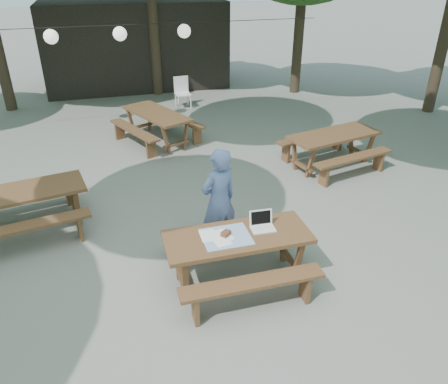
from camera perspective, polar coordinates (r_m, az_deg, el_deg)
The scene contains 11 objects.
ground at distance 6.92m, azimuth -6.29°, elevation -8.00°, with size 80.00×80.00×0.00m, color slate.
pavilion at distance 16.29m, azimuth -11.54°, elevation 18.49°, with size 6.00×3.00×2.80m, color black.
main_picnic_table at distance 6.17m, azimuth 1.76°, elevation -8.42°, with size 2.00×1.58×0.75m.
picnic_table_nw at distance 7.94m, azimuth -24.60°, elevation -2.16°, with size 2.16×1.91×0.75m.
picnic_table_ne at distance 9.79m, azimuth 13.96°, elevation 5.41°, with size 2.20×1.96×0.75m.
picnic_table_far_e at distance 10.97m, azimuth -8.68°, elevation 8.45°, with size 2.22×2.38×0.75m.
woman at distance 6.56m, azimuth -0.68°, elevation -1.17°, with size 0.62×0.41×1.70m, color #657AB8.
plastic_chair at distance 13.60m, azimuth -5.38°, elevation 12.03°, with size 0.46×0.46×0.90m.
laptop at distance 6.11m, azimuth 4.97°, elevation -4.13°, with size 0.34×0.27×0.24m.
tabletop_clutter at distance 5.92m, azimuth 0.16°, elevation -5.78°, with size 0.66×0.55×0.08m.
paper_lanterns at distance 11.66m, azimuth -13.38°, elevation 19.48°, with size 9.00×0.34×0.38m.
Camera 1 is at (-0.76, -5.52, 4.10)m, focal length 35.00 mm.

